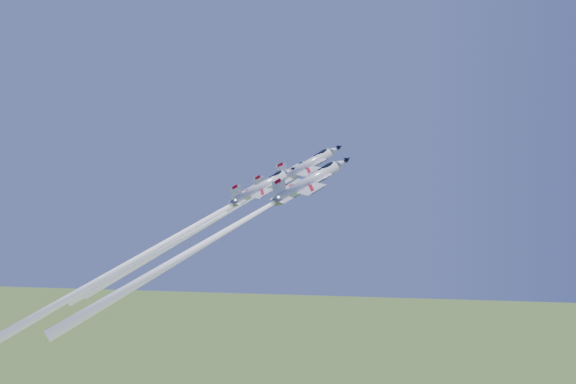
# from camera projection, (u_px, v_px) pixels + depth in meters

# --- Properties ---
(jet_lead) EXTENTS (35.48, 25.06, 37.32)m
(jet_lead) POSITION_uv_depth(u_px,v_px,m) (230.00, 210.00, 118.27)
(jet_lead) COLOR silver
(jet_left) EXTENTS (35.03, 24.74, 37.03)m
(jet_left) POSITION_uv_depth(u_px,v_px,m) (209.00, 221.00, 122.79)
(jet_left) COLOR silver
(jet_right) EXTENTS (38.28, 27.03, 39.84)m
(jet_right) POSITION_uv_depth(u_px,v_px,m) (222.00, 234.00, 109.59)
(jet_right) COLOR silver
(jet_slot) EXTENTS (37.82, 26.72, 42.52)m
(jet_slot) POSITION_uv_depth(u_px,v_px,m) (165.00, 243.00, 113.08)
(jet_slot) COLOR silver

